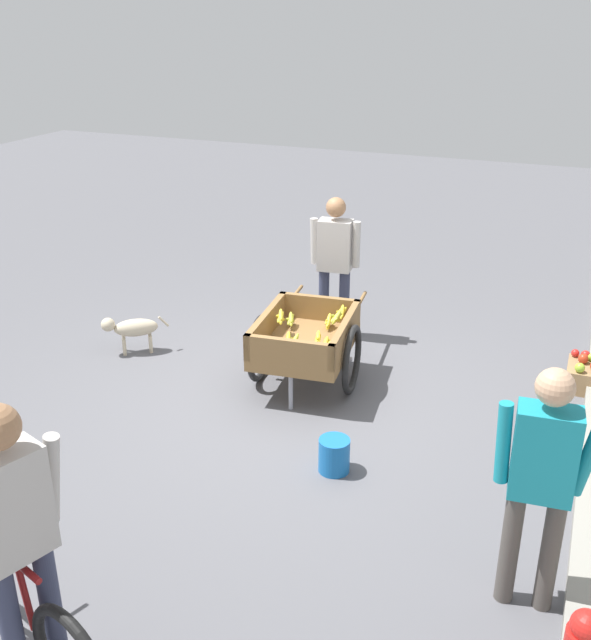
{
  "coord_description": "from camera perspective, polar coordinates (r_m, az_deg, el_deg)",
  "views": [
    {
      "loc": [
        5.3,
        2.24,
        3.27
      ],
      "look_at": [
        -0.16,
        -0.0,
        0.75
      ],
      "focal_mm": 41.39,
      "sensor_mm": 36.0,
      "label": 1
    }
  ],
  "objects": [
    {
      "name": "vendor_person",
      "position": [
        7.61,
        3.06,
        4.94
      ],
      "size": [
        0.24,
        0.53,
        1.51
      ],
      "color": "#333851",
      "rests_on": "ground"
    },
    {
      "name": "ground_plane",
      "position": [
        6.62,
        -0.51,
        -6.48
      ],
      "size": [
        24.0,
        24.0,
        0.0
      ],
      "primitive_type": "plane",
      "color": "#56565B"
    },
    {
      "name": "cyclist_person",
      "position": [
        3.89,
        -20.89,
        -14.61
      ],
      "size": [
        0.5,
        0.3,
        1.64
      ],
      "color": "#333851",
      "rests_on": "ground"
    },
    {
      "name": "dog",
      "position": [
        7.63,
        -12.53,
        -0.61
      ],
      "size": [
        0.43,
        0.57,
        0.4
      ],
      "color": "beige",
      "rests_on": "ground"
    },
    {
      "name": "bystander_person",
      "position": [
        4.33,
        18.52,
        -11.07
      ],
      "size": [
        0.23,
        0.57,
        1.55
      ],
      "color": "#4C4742",
      "rests_on": "ground"
    },
    {
      "name": "apple_crate",
      "position": [
        7.34,
        21.45,
        -3.93
      ],
      "size": [
        0.44,
        0.32,
        0.31
      ],
      "color": "#99754C",
      "rests_on": "ground"
    },
    {
      "name": "bicycle",
      "position": [
        4.4,
        -20.69,
        -20.28
      ],
      "size": [
        0.66,
        1.59,
        0.85
      ],
      "color": "black",
      "rests_on": "ground"
    },
    {
      "name": "plastic_bucket",
      "position": [
        5.68,
        3.01,
        -10.39
      ],
      "size": [
        0.24,
        0.24,
        0.27
      ],
      "primitive_type": "cylinder",
      "color": "#1966B2",
      "rests_on": "ground"
    },
    {
      "name": "fruit_cart",
      "position": [
        6.74,
        0.82,
        -1.71
      ],
      "size": [
        1.72,
        1.0,
        0.72
      ],
      "color": "olive",
      "rests_on": "ground"
    }
  ]
}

